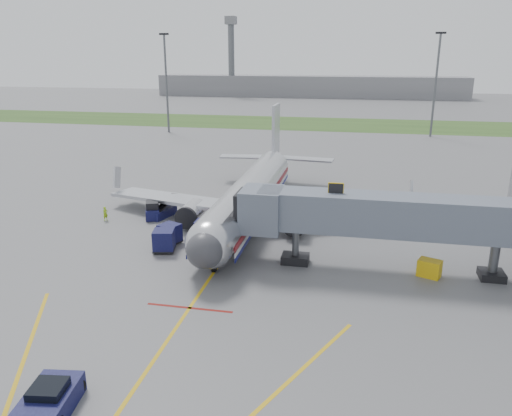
% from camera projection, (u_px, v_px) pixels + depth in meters
% --- Properties ---
extents(ground, '(400.00, 400.00, 0.00)m').
position_uv_depth(ground, '(207.00, 282.00, 37.29)').
color(ground, '#565659').
rests_on(ground, ground).
extents(grass_strip, '(300.00, 25.00, 0.01)m').
position_uv_depth(grass_strip, '(315.00, 124.00, 121.48)').
color(grass_strip, '#2D4C1E').
rests_on(grass_strip, ground).
extents(apron_markings, '(21.52, 50.00, 0.01)m').
position_uv_depth(apron_markings, '(171.00, 335.00, 30.36)').
color(apron_markings, gold).
rests_on(apron_markings, ground).
extents(airliner, '(32.10, 35.67, 10.25)m').
position_uv_depth(airliner, '(250.00, 194.00, 50.77)').
color(airliner, silver).
rests_on(airliner, ground).
extents(jet_bridge, '(25.30, 4.00, 6.90)m').
position_uv_depth(jet_bridge, '(386.00, 216.00, 38.17)').
color(jet_bridge, slate).
rests_on(jet_bridge, ground).
extents(light_mast_left, '(2.00, 0.44, 20.40)m').
position_uv_depth(light_mast_left, '(166.00, 81.00, 105.34)').
color(light_mast_left, '#595B60').
rests_on(light_mast_left, ground).
extents(light_mast_right, '(2.00, 0.44, 20.40)m').
position_uv_depth(light_mast_right, '(436.00, 83.00, 99.45)').
color(light_mast_right, '#595B60').
rests_on(light_mast_right, ground).
extents(distant_terminal, '(120.00, 14.00, 8.00)m').
position_uv_depth(distant_terminal, '(308.00, 86.00, 197.05)').
color(distant_terminal, slate).
rests_on(distant_terminal, ground).
extents(control_tower, '(4.00, 4.00, 30.00)m').
position_uv_depth(control_tower, '(231.00, 51.00, 194.19)').
color(control_tower, '#595B60').
rests_on(control_tower, ground).
extents(pushback_tug, '(2.63, 3.78, 1.46)m').
position_uv_depth(pushback_tug, '(50.00, 400.00, 23.69)').
color(pushback_tug, black).
rests_on(pushback_tug, ground).
extents(baggage_tug, '(2.21, 2.91, 1.82)m').
position_uv_depth(baggage_tug, '(153.00, 211.00, 51.59)').
color(baggage_tug, black).
rests_on(baggage_tug, ground).
extents(baggage_cart_a, '(2.20, 2.20, 1.82)m').
position_uv_depth(baggage_cart_a, '(170.00, 234.00, 44.62)').
color(baggage_cart_a, black).
rests_on(baggage_cart_a, ground).
extents(baggage_cart_b, '(2.12, 2.12, 1.93)m').
position_uv_depth(baggage_cart_b, '(164.00, 241.00, 42.88)').
color(baggage_cart_b, black).
rests_on(baggage_cart_b, ground).
extents(baggage_cart_c, '(1.61, 1.61, 1.70)m').
position_uv_depth(baggage_cart_c, '(204.00, 229.00, 46.00)').
color(baggage_cart_c, black).
rests_on(baggage_cart_c, ground).
extents(belt_loader, '(2.12, 4.19, 1.98)m').
position_uv_depth(belt_loader, '(163.00, 212.00, 52.17)').
color(belt_loader, black).
rests_on(belt_loader, ground).
extents(ground_power_cart, '(1.96, 1.67, 1.33)m').
position_uv_depth(ground_power_cart, '(429.00, 268.00, 38.14)').
color(ground_power_cart, gold).
rests_on(ground_power_cart, ground).
extents(ramp_worker, '(0.56, 0.64, 1.47)m').
position_uv_depth(ramp_worker, '(105.00, 214.00, 50.90)').
color(ramp_worker, '#90C317').
rests_on(ramp_worker, ground).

